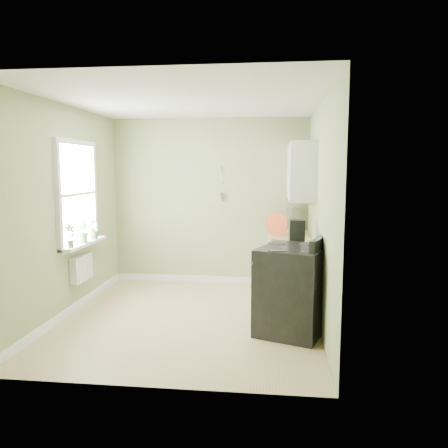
# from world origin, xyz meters

# --- Properties ---
(floor) EXTENTS (3.20, 3.60, 0.02)m
(floor) POSITION_xyz_m (0.00, 0.00, -0.01)
(floor) COLOR tan
(floor) RESTS_ON ground
(ceiling) EXTENTS (3.20, 3.60, 0.02)m
(ceiling) POSITION_xyz_m (0.00, 0.00, 2.71)
(ceiling) COLOR white
(ceiling) RESTS_ON wall_back
(wall_back) EXTENTS (3.20, 0.02, 2.70)m
(wall_back) POSITION_xyz_m (0.00, 1.81, 1.35)
(wall_back) COLOR #8F9C6A
(wall_back) RESTS_ON floor
(wall_left) EXTENTS (0.02, 3.60, 2.70)m
(wall_left) POSITION_xyz_m (-1.61, 0.00, 1.35)
(wall_left) COLOR #8F9C6A
(wall_left) RESTS_ON floor
(wall_right) EXTENTS (0.02, 3.60, 2.70)m
(wall_right) POSITION_xyz_m (1.61, 0.00, 1.35)
(wall_right) COLOR #8F9C6A
(wall_right) RESTS_ON floor
(base_cabinets) EXTENTS (0.60, 1.60, 0.87)m
(base_cabinets) POSITION_xyz_m (1.30, 1.00, 0.43)
(base_cabinets) COLOR silver
(base_cabinets) RESTS_ON floor
(countertop) EXTENTS (0.64, 1.60, 0.04)m
(countertop) POSITION_xyz_m (1.29, 1.00, 0.89)
(countertop) COLOR tan
(countertop) RESTS_ON base_cabinets
(upper_cabinets) EXTENTS (0.35, 1.40, 0.80)m
(upper_cabinets) POSITION_xyz_m (1.43, 1.10, 1.85)
(upper_cabinets) COLOR silver
(upper_cabinets) RESTS_ON wall_right
(window) EXTENTS (0.06, 1.14, 1.44)m
(window) POSITION_xyz_m (-1.58, 0.30, 1.55)
(window) COLOR white
(window) RESTS_ON wall_left
(window_sill) EXTENTS (0.18, 1.14, 0.04)m
(window_sill) POSITION_xyz_m (-1.51, 0.30, 0.88)
(window_sill) COLOR white
(window_sill) RESTS_ON wall_left
(radiator) EXTENTS (0.12, 0.50, 0.35)m
(radiator) POSITION_xyz_m (-1.54, 0.25, 0.55)
(radiator) COLOR white
(radiator) RESTS_ON wall_left
(wall_utensils) EXTENTS (0.02, 0.14, 0.58)m
(wall_utensils) POSITION_xyz_m (0.20, 1.78, 1.56)
(wall_utensils) COLOR tan
(wall_utensils) RESTS_ON wall_back
(stove) EXTENTS (0.96, 1.01, 1.13)m
(stove) POSITION_xyz_m (1.28, -0.32, 0.51)
(stove) COLOR black
(stove) RESTS_ON floor
(stand_mixer) EXTENTS (0.28, 0.36, 0.39)m
(stand_mixer) POSITION_xyz_m (1.35, 1.74, 1.08)
(stand_mixer) COLOR #B2B2B7
(stand_mixer) RESTS_ON countertop
(kettle) EXTENTS (0.20, 0.11, 0.20)m
(kettle) POSITION_xyz_m (1.05, 1.28, 1.01)
(kettle) COLOR silver
(kettle) RESTS_ON countertop
(coffee_maker) EXTENTS (0.20, 0.22, 0.34)m
(coffee_maker) POSITION_xyz_m (1.34, 0.30, 1.07)
(coffee_maker) COLOR black
(coffee_maker) RESTS_ON countertop
(red_tray) EXTENTS (0.35, 0.20, 0.36)m
(red_tray) POSITION_xyz_m (1.09, 1.08, 1.09)
(red_tray) COLOR #A63F21
(red_tray) RESTS_ON countertop
(jar) EXTENTS (0.07, 0.07, 0.07)m
(jar) POSITION_xyz_m (1.05, 0.30, 0.95)
(jar) COLOR beige
(jar) RESTS_ON countertop
(plant_a) EXTENTS (0.20, 0.20, 0.32)m
(plant_a) POSITION_xyz_m (-1.50, -0.12, 1.06)
(plant_a) COLOR #3E7032
(plant_a) RESTS_ON window_sill
(plant_b) EXTENTS (0.21, 0.21, 0.30)m
(plant_b) POSITION_xyz_m (-1.50, 0.26, 1.05)
(plant_b) COLOR #3E7032
(plant_b) RESTS_ON window_sill
(plant_c) EXTENTS (0.16, 0.16, 0.29)m
(plant_c) POSITION_xyz_m (-1.50, 0.60, 1.04)
(plant_c) COLOR #3E7032
(plant_c) RESTS_ON window_sill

